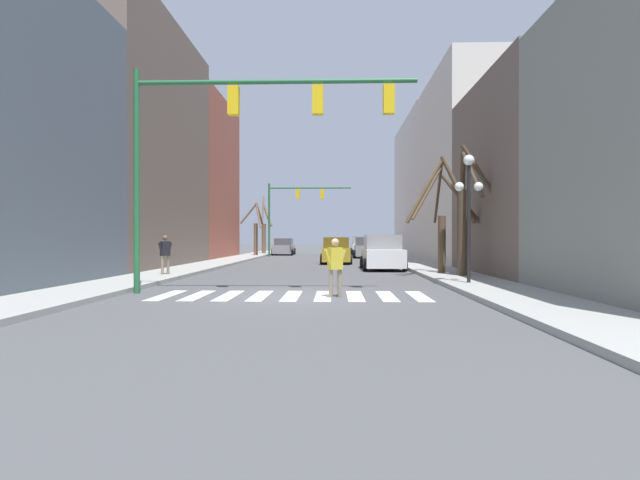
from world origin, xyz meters
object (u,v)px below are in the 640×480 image
object	(u,v)px
car_driving_toward_lane	(361,246)
traffic_signal_near	(240,124)
car_parked_right_near	(284,247)
car_parked_right_mid	(365,248)
pedestrian_near_right_corner	(335,263)
street_lamp_right_corner	(469,192)
street_tree_right_far	(256,230)
traffic_signal_far	(293,203)
car_parked_left_mid	(382,253)
street_tree_right_mid	(443,216)
street_tree_left_mid	(265,230)
pedestrian_crossing_street	(165,251)
street_tree_left_far	(465,215)
car_parked_right_far	(336,251)

from	to	relation	value
car_driving_toward_lane	traffic_signal_near	bearing A→B (deg)	171.23
traffic_signal_near	car_parked_right_near	world-z (taller)	traffic_signal_near
car_parked_right_mid	pedestrian_near_right_corner	bearing A→B (deg)	174.81
street_lamp_right_corner	traffic_signal_near	bearing A→B (deg)	-162.66
street_lamp_right_corner	car_parked_right_mid	size ratio (longest dim) A/B	1.04
traffic_signal_near	street_tree_right_far	xyz separation A→B (m)	(-4.18, 29.02, -2.64)
traffic_signal_far	car_parked_left_mid	xyz separation A→B (m)	(6.23, -18.11, -3.91)
street_lamp_right_corner	car_parked_right_near	world-z (taller)	street_lamp_right_corner
car_parked_right_near	car_parked_left_mid	size ratio (longest dim) A/B	0.90
street_tree_right_mid	street_tree_left_mid	size ratio (longest dim) A/B	0.90
street_tree_left_mid	car_parked_left_mid	bearing A→B (deg)	-67.54
pedestrian_crossing_street	car_parked_right_mid	bearing A→B (deg)	-170.49
car_driving_toward_lane	pedestrian_near_right_corner	world-z (taller)	car_driving_toward_lane
traffic_signal_far	car_parked_left_mid	size ratio (longest dim) A/B	1.54
car_parked_right_near	car_parked_right_mid	size ratio (longest dim) A/B	1.04
street_tree_left_far	street_tree_left_mid	world-z (taller)	street_tree_left_mid
street_tree_left_far	car_parked_right_far	bearing A→B (deg)	112.91
traffic_signal_near	pedestrian_near_right_corner	distance (m)	4.98
car_parked_left_mid	street_tree_right_mid	distance (m)	5.34
car_parked_right_near	car_parked_right_far	bearing A→B (deg)	-162.39
street_tree_right_far	street_tree_left_mid	size ratio (longest dim) A/B	0.84
street_tree_right_far	car_parked_right_near	bearing A→B (deg)	66.31
pedestrian_crossing_street	street_tree_left_far	distance (m)	12.28
street_tree_left_far	car_parked_right_mid	bearing A→B (deg)	97.12
car_driving_toward_lane	street_tree_right_mid	size ratio (longest dim) A/B	0.87
car_parked_right_far	street_tree_left_mid	size ratio (longest dim) A/B	0.79
traffic_signal_near	street_lamp_right_corner	distance (m)	7.86
car_parked_right_far	pedestrian_crossing_street	bearing A→B (deg)	149.51
car_parked_right_near	car_driving_toward_lane	xyz separation A→B (m)	(7.52, 1.07, 0.08)
car_parked_left_mid	car_parked_right_far	xyz separation A→B (m)	(-2.40, 6.15, -0.05)
traffic_signal_far	street_tree_right_far	size ratio (longest dim) A/B	1.57
car_parked_right_far	street_tree_left_far	distance (m)	13.30
street_tree_right_far	street_tree_left_mid	bearing A→B (deg)	89.47
street_tree_right_mid	street_tree_left_far	world-z (taller)	street_tree_left_far
car_parked_right_far	street_tree_right_mid	xyz separation A→B (m)	(4.58, -10.69, 1.82)
traffic_signal_near	car_parked_right_far	size ratio (longest dim) A/B	1.89
street_lamp_right_corner	street_tree_right_far	world-z (taller)	street_tree_right_far
car_parked_right_near	street_tree_left_mid	xyz separation A→B (m)	(-1.96, 0.70, 1.71)
street_lamp_right_corner	street_tree_left_far	bearing A→B (deg)	77.94
car_parked_right_mid	street_tree_left_far	bearing A→B (deg)	-172.88
car_parked_right_near	car_parked_right_mid	xyz separation A→B (m)	(7.51, -6.67, 0.04)
car_driving_toward_lane	street_tree_left_far	xyz separation A→B (m)	(2.65, -29.12, 1.74)
street_tree_right_mid	street_tree_left_far	size ratio (longest dim) A/B	0.96
traffic_signal_near	street_tree_right_mid	xyz separation A→B (m)	(7.45, 7.00, -2.39)
street_tree_left_far	traffic_signal_near	bearing A→B (deg)	-145.24
car_driving_toward_lane	street_tree_right_far	size ratio (longest dim) A/B	0.94
pedestrian_crossing_street	pedestrian_near_right_corner	bearing A→B (deg)	80.71
car_driving_toward_lane	pedestrian_crossing_street	distance (m)	30.50
car_parked_right_far	car_parked_right_near	bearing A→B (deg)	17.61
car_parked_left_mid	pedestrian_crossing_street	distance (m)	11.13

